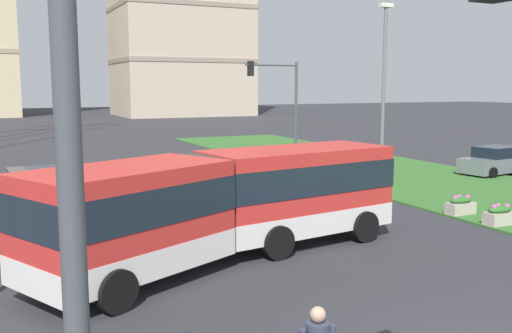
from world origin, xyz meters
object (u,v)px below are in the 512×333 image
(articulated_bus, at_px, (227,203))
(car_silver_hatch, at_px, (42,187))
(car_grey_wagon, at_px, (495,161))
(flower_planter_2, at_px, (499,215))
(traffic_light_far_right, at_px, (281,98))
(traffic_light_near_left, at_px, (246,169))
(flower_planter_3, at_px, (461,205))
(streetlight_median, at_px, (384,86))

(articulated_bus, xyz_separation_m, car_silver_hatch, (-4.13, 10.21, -0.90))
(car_silver_hatch, bearing_deg, car_grey_wagon, -4.45)
(flower_planter_2, height_order, traffic_light_far_right, traffic_light_far_right)
(car_grey_wagon, relative_size, traffic_light_near_left, 0.72)
(traffic_light_far_right, bearing_deg, car_silver_hatch, -165.04)
(flower_planter_3, xyz_separation_m, traffic_light_near_left, (-14.61, -12.67, 3.96))
(articulated_bus, bearing_deg, flower_planter_3, 7.48)
(flower_planter_2, relative_size, traffic_light_far_right, 0.18)
(car_grey_wagon, distance_m, flower_planter_2, 12.96)
(flower_planter_3, relative_size, traffic_light_near_left, 0.17)
(car_grey_wagon, relative_size, flower_planter_3, 4.19)
(flower_planter_3, relative_size, streetlight_median, 0.12)
(flower_planter_3, distance_m, streetlight_median, 8.90)
(car_grey_wagon, height_order, traffic_light_near_left, traffic_light_near_left)
(flower_planter_3, bearing_deg, car_grey_wagon, 36.65)
(flower_planter_3, xyz_separation_m, streetlight_median, (1.90, 7.44, 4.50))
(articulated_bus, height_order, traffic_light_near_left, traffic_light_near_left)
(traffic_light_near_left, distance_m, traffic_light_far_right, 28.29)
(articulated_bus, distance_m, streetlight_median, 15.29)
(traffic_light_near_left, xyz_separation_m, streetlight_median, (16.51, 20.12, 0.54))
(articulated_bus, xyz_separation_m, car_grey_wagon, (19.62, 8.36, -0.90))
(traffic_light_near_left, relative_size, streetlight_median, 0.72)
(traffic_light_far_right, relative_size, streetlight_median, 0.70)
(traffic_light_near_left, bearing_deg, streetlight_median, 50.62)
(streetlight_median, bearing_deg, car_grey_wagon, -3.19)
(articulated_bus, relative_size, car_grey_wagon, 2.58)
(articulated_bus, distance_m, car_grey_wagon, 21.35)
(car_silver_hatch, relative_size, car_grey_wagon, 0.97)
(articulated_bus, relative_size, flower_planter_3, 10.83)
(flower_planter_2, height_order, flower_planter_3, same)
(articulated_bus, distance_m, traffic_light_far_right, 16.46)
(flower_planter_3, height_order, traffic_light_far_right, traffic_light_far_right)
(flower_planter_2, relative_size, streetlight_median, 0.12)
(traffic_light_far_right, distance_m, streetlight_median, 5.92)
(car_grey_wagon, xyz_separation_m, flower_planter_3, (-9.44, -7.02, -0.33))
(traffic_light_far_right, bearing_deg, traffic_light_near_left, -117.90)
(car_grey_wagon, distance_m, flower_planter_3, 11.77)
(car_silver_hatch, bearing_deg, flower_planter_2, -36.86)
(articulated_bus, height_order, traffic_light_far_right, traffic_light_far_right)
(traffic_light_near_left, bearing_deg, car_grey_wagon, 39.32)
(articulated_bus, bearing_deg, flower_planter_2, -2.93)
(car_silver_hatch, bearing_deg, traffic_light_far_right, 14.96)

